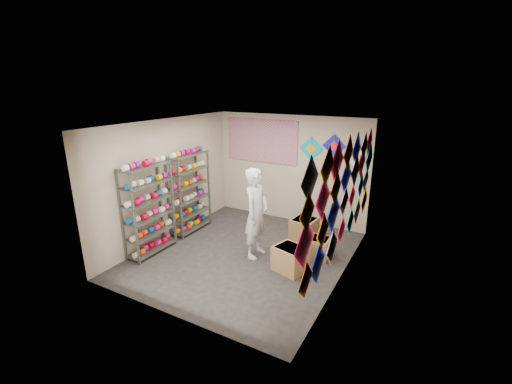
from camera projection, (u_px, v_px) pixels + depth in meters
The scene contains 12 objects.
ground at pixel (245, 254), 7.17m from camera, with size 4.50×4.50×0.00m, color black.
room_walls at pixel (244, 179), 6.68m from camera, with size 4.50×4.50×4.50m.
shelf_rack_front at pixel (149, 210), 6.99m from camera, with size 0.40×1.10×1.90m, color #4C5147.
shelf_rack_back at pixel (189, 193), 8.08m from camera, with size 0.40×1.10×1.90m, color #4C5147.
string_spools at pixel (170, 197), 7.51m from camera, with size 0.12×2.36×0.12m.
kite_wall_display at pixel (345, 191), 5.75m from camera, with size 0.06×4.39×2.07m.
back_wall_kites at pixel (331, 150), 7.98m from camera, with size 1.60×0.02×0.71m.
poster at pixel (261, 141), 8.80m from camera, with size 2.00×0.01×1.10m, color #504698.
shopkeeper at pixel (256, 213), 6.87m from camera, with size 0.45×0.68×1.86m, color beige.
carton_a at pixel (290, 259), 6.49m from camera, with size 0.58×0.49×0.49m, color olive.
carton_b at pixel (316, 247), 6.99m from camera, with size 0.53×0.43×0.43m, color olive.
carton_c at pixel (304, 229), 7.81m from camera, with size 0.51×0.56×0.49m, color olive.
Camera 1 is at (3.30, -5.54, 3.42)m, focal length 24.00 mm.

